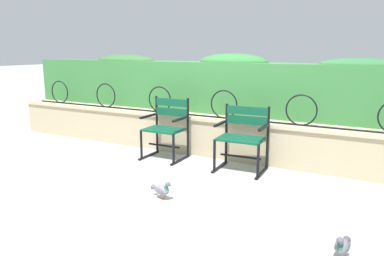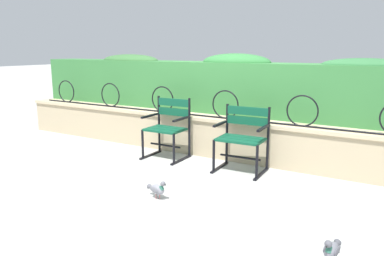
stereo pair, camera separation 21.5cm
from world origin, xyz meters
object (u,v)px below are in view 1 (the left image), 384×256
(pigeon_near_chairs, at_px, (342,246))
(park_chair_right, at_px, (243,136))
(park_chair_left, at_px, (166,127))
(pigeon_far_side, at_px, (162,189))

(pigeon_near_chairs, bearing_deg, park_chair_right, 130.66)
(park_chair_left, xyz_separation_m, park_chair_right, (1.20, -0.01, -0.00))
(park_chair_left, bearing_deg, pigeon_near_chairs, -32.84)
(park_chair_left, xyz_separation_m, pigeon_near_chairs, (2.68, -1.73, -0.36))
(park_chair_left, height_order, pigeon_far_side, park_chair_left)
(park_chair_left, distance_m, park_chair_right, 1.20)
(park_chair_right, relative_size, pigeon_far_side, 2.97)
(park_chair_right, height_order, pigeon_far_side, park_chair_right)
(park_chair_left, distance_m, pigeon_far_side, 1.65)
(pigeon_near_chairs, xyz_separation_m, pigeon_far_side, (-1.88, 0.34, 0.00))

